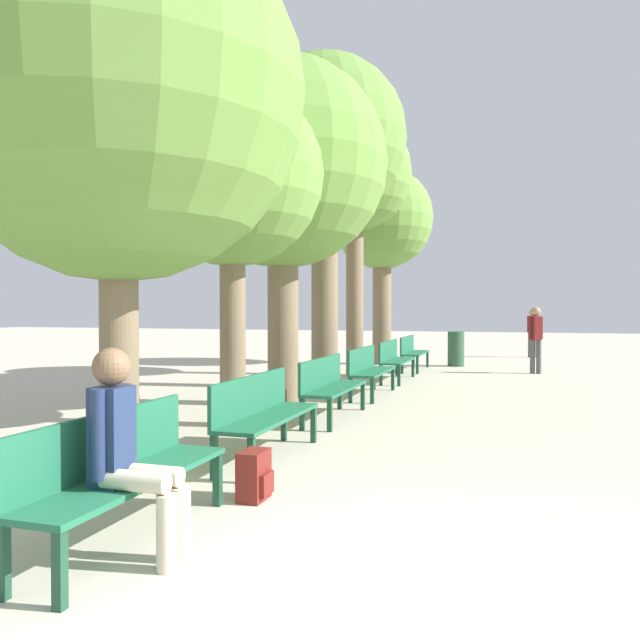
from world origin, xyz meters
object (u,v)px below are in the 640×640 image
(tree_row_4, at_px, (355,178))
(trash_bin, at_px, (456,349))
(bench_row_5, at_px, (412,350))
(tree_row_5, at_px, (382,221))
(bench_row_2, at_px, (329,383))
(tree_row_1, at_px, (232,178))
(bench_row_1, at_px, (262,409))
(tree_row_0, at_px, (118,96))
(pedestrian_near, at_px, (536,335))
(bench_row_0, at_px, (119,466))
(pedestrian_mid, at_px, (532,330))
(tree_row_2, at_px, (283,166))
(bench_row_3, at_px, (368,367))
(backpack, at_px, (255,476))
(tree_row_3, at_px, (325,143))
(person_seated, at_px, (128,448))
(bench_row_4, at_px, (394,357))

(tree_row_4, bearing_deg, trash_bin, 56.28)
(bench_row_5, height_order, tree_row_5, tree_row_5)
(bench_row_2, distance_m, tree_row_1, 3.12)
(bench_row_1, height_order, tree_row_0, tree_row_0)
(tree_row_5, bearing_deg, pedestrian_near, -19.32)
(bench_row_0, height_order, tree_row_1, tree_row_1)
(tree_row_5, xyz_separation_m, pedestrian_mid, (4.12, 3.86, -3.13))
(bench_row_2, height_order, pedestrian_mid, pedestrian_mid)
(pedestrian_mid, bearing_deg, bench_row_2, -103.41)
(bench_row_5, distance_m, pedestrian_mid, 6.15)
(bench_row_2, relative_size, tree_row_0, 0.35)
(bench_row_2, height_order, bench_row_5, same)
(tree_row_1, height_order, tree_row_2, tree_row_2)
(tree_row_5, bearing_deg, bench_row_3, -80.33)
(bench_row_0, height_order, backpack, bench_row_0)
(bench_row_5, bearing_deg, bench_row_3, -90.00)
(tree_row_2, bearing_deg, bench_row_3, 52.75)
(tree_row_3, height_order, person_seated, tree_row_3)
(bench_row_2, bearing_deg, tree_row_2, 136.84)
(tree_row_3, height_order, tree_row_4, tree_row_3)
(bench_row_4, height_order, tree_row_3, tree_row_3)
(bench_row_4, bearing_deg, pedestrian_near, 40.05)
(bench_row_2, relative_size, tree_row_1, 0.41)
(bench_row_1, relative_size, bench_row_2, 1.00)
(tree_row_2, height_order, backpack, tree_row_2)
(bench_row_1, relative_size, tree_row_2, 0.33)
(bench_row_3, xyz_separation_m, tree_row_2, (-1.09, -1.43, 3.36))
(bench_row_3, height_order, backpack, bench_row_3)
(tree_row_3, relative_size, pedestrian_near, 4.07)
(tree_row_3, relative_size, trash_bin, 6.93)
(tree_row_1, relative_size, pedestrian_near, 2.84)
(bench_row_0, distance_m, bench_row_5, 12.27)
(bench_row_1, relative_size, backpack, 4.66)
(bench_row_1, distance_m, trash_bin, 11.32)
(bench_row_4, bearing_deg, tree_row_5, 105.46)
(bench_row_3, height_order, tree_row_4, tree_row_4)
(bench_row_0, height_order, bench_row_3, same)
(tree_row_5, xyz_separation_m, trash_bin, (2.06, -0.02, -3.56))
(bench_row_1, bearing_deg, tree_row_1, 124.44)
(tree_row_3, relative_size, tree_row_5, 1.18)
(tree_row_0, distance_m, tree_row_3, 6.81)
(tree_row_0, bearing_deg, bench_row_1, 39.96)
(bench_row_1, bearing_deg, bench_row_4, 90.00)
(person_seated, bearing_deg, bench_row_0, 135.22)
(tree_row_1, xyz_separation_m, backpack, (1.58, -2.92, -3.11))
(tree_row_1, xyz_separation_m, tree_row_5, (0.00, 9.71, 0.72))
(tree_row_0, distance_m, person_seated, 3.63)
(bench_row_2, bearing_deg, bench_row_3, 90.00)
(tree_row_1, distance_m, backpack, 4.55)
(bench_row_1, distance_m, tree_row_1, 3.39)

